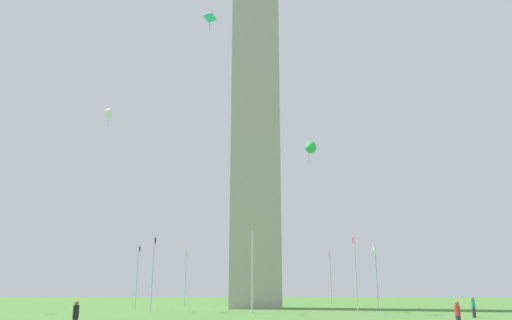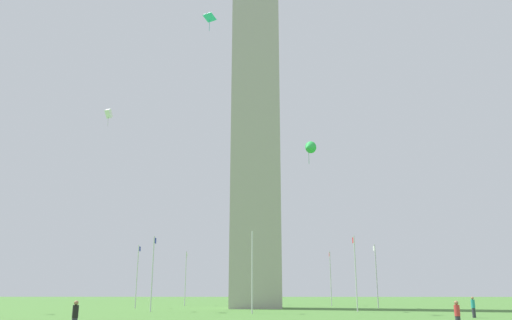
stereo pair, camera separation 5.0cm
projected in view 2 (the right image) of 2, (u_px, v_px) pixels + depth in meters
ground_plane at (256, 308)px, 64.80m from camera, size 260.00×260.00×0.00m
obelisk_monument at (256, 91)px, 72.78m from camera, size 6.80×6.80×61.82m
flagpole_n at (258, 276)px, 81.58m from camera, size 1.12×0.14×8.29m
flagpole_ne at (186, 276)px, 77.29m from camera, size 1.12×0.14×8.29m
flagpole_e at (137, 273)px, 66.41m from camera, size 1.12×0.14×8.29m
flagpole_se at (153, 270)px, 55.29m from camera, size 1.12×0.14×8.29m
flagpole_s at (252, 268)px, 50.47m from camera, size 1.12×0.14×8.29m
flagpole_sw at (355, 269)px, 54.75m from camera, size 1.12×0.14×8.29m
flagpole_w at (376, 273)px, 65.64m from camera, size 1.12×0.14×8.29m
flagpole_nw at (330, 276)px, 76.75m from camera, size 1.12×0.14×8.29m
person_teal_shirt at (473, 307)px, 41.83m from camera, size 0.32×0.32×1.73m
person_black_shirt at (75, 317)px, 26.43m from camera, size 0.32×0.32×1.71m
person_red_shirt at (458, 316)px, 28.34m from camera, size 0.32×0.32×1.66m
kite_white_box at (109, 114)px, 61.91m from camera, size 1.23×0.84×2.31m
kite_cyan_diamond at (210, 18)px, 49.38m from camera, size 1.41×1.43×1.67m
kite_green_delta at (309, 148)px, 53.76m from camera, size 1.99×1.91×2.68m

